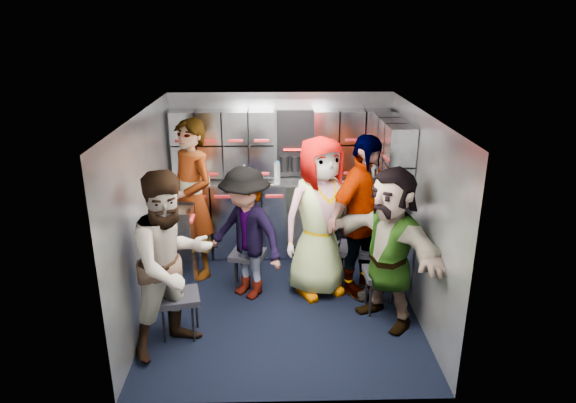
{
  "coord_description": "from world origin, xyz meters",
  "views": [
    {
      "loc": [
        -0.08,
        -4.91,
        2.99
      ],
      "look_at": [
        0.06,
        0.35,
        1.08
      ],
      "focal_mm": 32.0,
      "sensor_mm": 36.0,
      "label": 1
    }
  ],
  "objects_px": {
    "jump_seat_mid_left": "(248,256)",
    "jump_seat_center": "(318,249)",
    "jump_seat_near_left": "(179,299)",
    "attendant_arc_b": "(246,234)",
    "jump_seat_mid_right": "(357,251)",
    "attendant_standing": "(192,200)",
    "attendant_arc_d": "(362,217)",
    "attendant_arc_e": "(389,247)",
    "jump_seat_near_right": "(383,276)",
    "attendant_arc_a": "(172,264)",
    "attendant_arc_c": "(320,218)"
  },
  "relations": [
    {
      "from": "jump_seat_near_left",
      "to": "attendant_arc_b",
      "type": "bearing_deg",
      "value": 51.18
    },
    {
      "from": "jump_seat_near_left",
      "to": "attendant_standing",
      "type": "height_order",
      "value": "attendant_standing"
    },
    {
      "from": "jump_seat_mid_right",
      "to": "attendant_arc_d",
      "type": "height_order",
      "value": "attendant_arc_d"
    },
    {
      "from": "jump_seat_near_right",
      "to": "attendant_standing",
      "type": "height_order",
      "value": "attendant_standing"
    },
    {
      "from": "attendant_arc_c",
      "to": "attendant_arc_a",
      "type": "bearing_deg",
      "value": -168.0
    },
    {
      "from": "attendant_arc_d",
      "to": "attendant_standing",
      "type": "bearing_deg",
      "value": 122.82
    },
    {
      "from": "attendant_arc_e",
      "to": "attendant_standing",
      "type": "bearing_deg",
      "value": -151.76
    },
    {
      "from": "attendant_arc_b",
      "to": "attendant_arc_c",
      "type": "xyz_separation_m",
      "value": [
        0.81,
        0.06,
        0.15
      ]
    },
    {
      "from": "jump_seat_near_right",
      "to": "attendant_arc_a",
      "type": "bearing_deg",
      "value": -164.34
    },
    {
      "from": "jump_seat_near_right",
      "to": "attendant_arc_c",
      "type": "height_order",
      "value": "attendant_arc_c"
    },
    {
      "from": "jump_seat_mid_left",
      "to": "attendant_arc_d",
      "type": "relative_size",
      "value": 0.24
    },
    {
      "from": "jump_seat_center",
      "to": "attendant_arc_d",
      "type": "bearing_deg",
      "value": -24.94
    },
    {
      "from": "attendant_standing",
      "to": "jump_seat_mid_left",
      "type": "bearing_deg",
      "value": 19.55
    },
    {
      "from": "jump_seat_mid_left",
      "to": "jump_seat_center",
      "type": "height_order",
      "value": "jump_seat_center"
    },
    {
      "from": "attendant_arc_a",
      "to": "attendant_arc_e",
      "type": "xyz_separation_m",
      "value": [
        2.07,
        0.4,
        -0.05
      ]
    },
    {
      "from": "jump_seat_mid_left",
      "to": "jump_seat_center",
      "type": "relative_size",
      "value": 0.81
    },
    {
      "from": "jump_seat_mid_right",
      "to": "jump_seat_near_left",
      "type": "bearing_deg",
      "value": -152.6
    },
    {
      "from": "jump_seat_near_right",
      "to": "jump_seat_near_left",
      "type": "bearing_deg",
      "value": -169.06
    },
    {
      "from": "jump_seat_center",
      "to": "attendant_arc_c",
      "type": "relative_size",
      "value": 0.3
    },
    {
      "from": "jump_seat_near_left",
      "to": "attendant_arc_e",
      "type": "height_order",
      "value": "attendant_arc_e"
    },
    {
      "from": "jump_seat_near_left",
      "to": "jump_seat_mid_right",
      "type": "height_order",
      "value": "jump_seat_mid_right"
    },
    {
      "from": "attendant_arc_a",
      "to": "attendant_arc_b",
      "type": "xyz_separation_m",
      "value": [
        0.62,
        0.95,
        -0.12
      ]
    },
    {
      "from": "jump_seat_mid_left",
      "to": "jump_seat_mid_right",
      "type": "bearing_deg",
      "value": 1.33
    },
    {
      "from": "attendant_standing",
      "to": "attendant_arc_b",
      "type": "xyz_separation_m",
      "value": [
        0.65,
        -0.53,
        -0.2
      ]
    },
    {
      "from": "jump_seat_near_left",
      "to": "attendant_arc_c",
      "type": "bearing_deg",
      "value": 30.21
    },
    {
      "from": "attendant_standing",
      "to": "attendant_arc_b",
      "type": "relative_size",
      "value": 1.27
    },
    {
      "from": "attendant_arc_a",
      "to": "attendant_arc_b",
      "type": "relative_size",
      "value": 1.17
    },
    {
      "from": "jump_seat_mid_left",
      "to": "jump_seat_near_right",
      "type": "height_order",
      "value": "jump_seat_near_right"
    },
    {
      "from": "attendant_arc_d",
      "to": "attendant_arc_e",
      "type": "xyz_separation_m",
      "value": [
        0.18,
        -0.58,
        -0.09
      ]
    },
    {
      "from": "attendant_arc_c",
      "to": "attendant_arc_d",
      "type": "distance_m",
      "value": 0.46
    },
    {
      "from": "jump_seat_mid_right",
      "to": "attendant_standing",
      "type": "relative_size",
      "value": 0.25
    },
    {
      "from": "attendant_arc_d",
      "to": "attendant_arc_a",
      "type": "bearing_deg",
      "value": 164.99
    },
    {
      "from": "jump_seat_mid_right",
      "to": "attendant_arc_b",
      "type": "bearing_deg",
      "value": -170.62
    },
    {
      "from": "jump_seat_near_left",
      "to": "jump_seat_mid_left",
      "type": "height_order",
      "value": "jump_seat_near_left"
    },
    {
      "from": "attendant_arc_c",
      "to": "attendant_arc_d",
      "type": "relative_size",
      "value": 0.99
    },
    {
      "from": "jump_seat_mid_left",
      "to": "attendant_arc_c",
      "type": "bearing_deg",
      "value": -8.22
    },
    {
      "from": "jump_seat_mid_right",
      "to": "attendant_standing",
      "type": "height_order",
      "value": "attendant_standing"
    },
    {
      "from": "attendant_arc_e",
      "to": "attendant_arc_d",
      "type": "bearing_deg",
      "value": 163.08
    },
    {
      "from": "attendant_arc_c",
      "to": "jump_seat_near_left",
      "type": "bearing_deg",
      "value": -173.1
    },
    {
      "from": "jump_seat_near_right",
      "to": "attendant_arc_b",
      "type": "xyz_separation_m",
      "value": [
        -1.45,
        0.37,
        0.34
      ]
    },
    {
      "from": "jump_seat_near_left",
      "to": "attendant_standing",
      "type": "relative_size",
      "value": 0.24
    },
    {
      "from": "jump_seat_mid_left",
      "to": "attendant_arc_c",
      "type": "distance_m",
      "value": 0.97
    },
    {
      "from": "jump_seat_mid_left",
      "to": "attendant_arc_b",
      "type": "relative_size",
      "value": 0.29
    },
    {
      "from": "attendant_arc_e",
      "to": "attendant_arc_c",
      "type": "bearing_deg",
      "value": -168.1
    },
    {
      "from": "jump_seat_mid_left",
      "to": "attendant_arc_c",
      "type": "height_order",
      "value": "attendant_arc_c"
    },
    {
      "from": "jump_seat_center",
      "to": "attendant_arc_b",
      "type": "xyz_separation_m",
      "value": [
        -0.81,
        -0.24,
        0.31
      ]
    },
    {
      "from": "jump_seat_mid_right",
      "to": "attendant_arc_b",
      "type": "relative_size",
      "value": 0.32
    },
    {
      "from": "jump_seat_mid_right",
      "to": "jump_seat_near_right",
      "type": "bearing_deg",
      "value": -72.45
    },
    {
      "from": "attendant_arc_d",
      "to": "attendant_arc_c",
      "type": "bearing_deg",
      "value": 133.43
    },
    {
      "from": "jump_seat_near_right",
      "to": "attendant_arc_a",
      "type": "xyz_separation_m",
      "value": [
        -2.07,
        -0.58,
        0.47
      ]
    }
  ]
}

